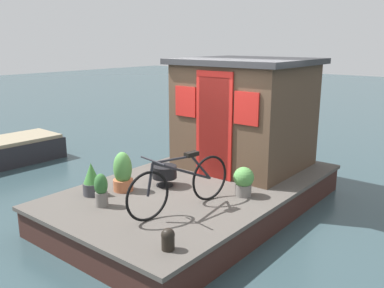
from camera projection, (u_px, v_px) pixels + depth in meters
ground_plane at (200, 210)px, 6.88m from camera, size 60.00×60.00×0.00m
houseboat_deck at (200, 196)px, 6.82m from camera, size 4.90×2.89×0.47m
houseboat_cabin at (245, 113)px, 7.53m from camera, size 2.09×2.25×1.97m
bicycle at (181, 184)px, 5.61m from camera, size 1.75×0.50×0.80m
potted_plant_mint at (101, 190)px, 5.77m from camera, size 0.19×0.19×0.48m
potted_plant_basil at (92, 180)px, 6.20m from camera, size 0.28×0.28×0.50m
potted_plant_geranium at (244, 181)px, 6.16m from camera, size 0.31×0.31×0.44m
potted_plant_fern at (123, 173)px, 6.37m from camera, size 0.31×0.31×0.62m
charcoal_grill at (165, 172)px, 6.59m from camera, size 0.39×0.39×0.33m
mooring_bollard at (168, 239)px, 4.57m from camera, size 0.16×0.16×0.26m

